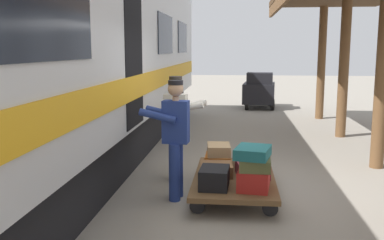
{
  "coord_description": "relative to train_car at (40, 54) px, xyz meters",
  "views": [
    {
      "loc": [
        0.31,
        6.68,
        2.13
      ],
      "look_at": [
        0.93,
        0.6,
        1.15
      ],
      "focal_mm": 41.44,
      "sensor_mm": 36.0,
      "label": 1
    }
  ],
  "objects": [
    {
      "name": "ground_plane",
      "position": [
        -3.37,
        -0.0,
        -2.06
      ],
      "size": [
        60.0,
        60.0,
        0.0
      ],
      "primitive_type": "plane",
      "color": "gray"
    },
    {
      "name": "train_car",
      "position": [
        0.0,
        0.0,
        0.0
      ],
      "size": [
        3.02,
        17.09,
        4.0
      ],
      "color": "silver",
      "rests_on": "ground_plane"
    },
    {
      "name": "luggage_cart",
      "position": [
        -3.05,
        0.3,
        -1.83
      ],
      "size": [
        1.18,
        2.15,
        0.28
      ],
      "color": "brown",
      "rests_on": "ground_plane"
    },
    {
      "name": "suitcase_navy_fabric",
      "position": [
        -3.31,
        -0.29,
        -1.66
      ],
      "size": [
        0.5,
        0.61,
        0.25
      ],
      "primitive_type": "cube",
      "rotation": [
        0.0,
        0.0,
        0.04
      ],
      "color": "navy",
      "rests_on": "luggage_cart"
    },
    {
      "name": "suitcase_black_hardshell",
      "position": [
        -2.78,
        0.89,
        -1.65
      ],
      "size": [
        0.41,
        0.53,
        0.27
      ],
      "primitive_type": "cube",
      "rotation": [
        0.0,
        0.0,
        -0.05
      ],
      "color": "black",
      "rests_on": "luggage_cart"
    },
    {
      "name": "suitcase_orange_carryall",
      "position": [
        -2.78,
        -0.29,
        -1.7
      ],
      "size": [
        0.41,
        0.53,
        0.17
      ],
      "primitive_type": "cube",
      "rotation": [
        0.0,
        0.0,
        -0.0
      ],
      "color": "#CC6B23",
      "rests_on": "luggage_cart"
    },
    {
      "name": "suitcase_burgundy_valise",
      "position": [
        -3.31,
        0.3,
        -1.68
      ],
      "size": [
        0.52,
        0.58,
        0.21
      ],
      "primitive_type": "cube",
      "rotation": [
        0.0,
        0.0,
        0.14
      ],
      "color": "maroon",
      "rests_on": "luggage_cart"
    },
    {
      "name": "suitcase_red_plastic",
      "position": [
        -3.31,
        0.89,
        -1.65
      ],
      "size": [
        0.47,
        0.59,
        0.27
      ],
      "primitive_type": "cube",
      "rotation": [
        0.0,
        0.0,
        -0.13
      ],
      "color": "#AD231E",
      "rests_on": "luggage_cart"
    },
    {
      "name": "suitcase_brown_leather",
      "position": [
        -2.78,
        0.3,
        -1.7
      ],
      "size": [
        0.51,
        0.5,
        0.17
      ],
      "primitive_type": "cube",
      "rotation": [
        0.0,
        0.0,
        0.08
      ],
      "color": "brown",
      "rests_on": "luggage_cart"
    },
    {
      "name": "suitcase_olive_duffel",
      "position": [
        -3.32,
        0.9,
        -1.43
      ],
      "size": [
        0.42,
        0.51,
        0.16
      ],
      "primitive_type": "cube",
      "rotation": [
        0.0,
        0.0,
        -0.04
      ],
      "color": "brown",
      "rests_on": "suitcase_red_plastic"
    },
    {
      "name": "suitcase_teal_softside",
      "position": [
        -3.29,
        0.91,
        -1.28
      ],
      "size": [
        0.53,
        0.62,
        0.14
      ],
      "primitive_type": "cube",
      "rotation": [
        0.0,
        0.0,
        -0.22
      ],
      "color": "#1E666B",
      "rests_on": "suitcase_olive_duffel"
    },
    {
      "name": "suitcase_tan_vintage",
      "position": [
        -2.79,
        -0.28,
        -1.53
      ],
      "size": [
        0.4,
        0.52,
        0.17
      ],
      "primitive_type": "cube",
      "rotation": [
        0.0,
        0.0,
        0.08
      ],
      "color": "tan",
      "rests_on": "suitcase_orange_carryall"
    },
    {
      "name": "porter_in_overalls",
      "position": [
        -2.2,
        0.59,
        -1.14
      ],
      "size": [
        0.69,
        0.46,
        1.7
      ],
      "color": "navy",
      "rests_on": "ground_plane"
    },
    {
      "name": "porter_by_door",
      "position": [
        -2.11,
        -0.32,
        -1.14
      ],
      "size": [
        0.69,
        0.46,
        1.7
      ],
      "color": "#332D28",
      "rests_on": "ground_plane"
    },
    {
      "name": "baggage_tug",
      "position": [
        -3.87,
        -9.53,
        -1.43
      ],
      "size": [
        1.25,
        1.79,
        1.3
      ],
      "color": "black",
      "rests_on": "ground_plane"
    }
  ]
}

